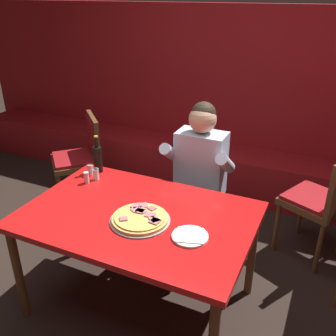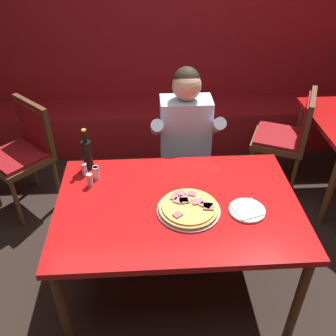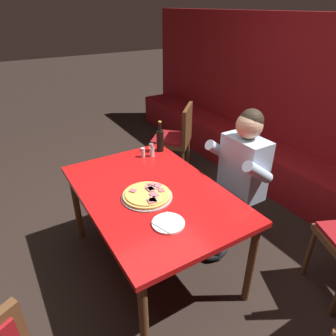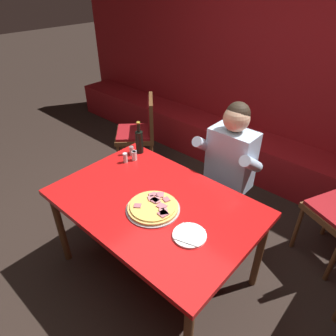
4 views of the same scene
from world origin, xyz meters
TOP-DOWN VIEW (x-y plane):
  - ground_plane at (0.00, 0.00)m, footprint 24.00×24.00m
  - booth_wall_panel at (0.00, 2.18)m, footprint 6.80×0.16m
  - booth_bench at (0.00, 1.86)m, footprint 6.46×0.48m
  - main_dining_table at (0.00, 0.00)m, footprint 1.44×0.97m
  - pizza at (0.06, -0.07)m, footprint 0.37×0.37m
  - plate_white_paper at (0.39, -0.10)m, footprint 0.21×0.21m
  - beer_bottle at (-0.56, 0.40)m, footprint 0.07×0.07m
  - shaker_black_pepper at (-0.58, 0.32)m, footprint 0.04×0.04m
  - shaker_oregano at (-0.50, 0.28)m, footprint 0.04×0.04m
  - shaker_parmesan at (-0.53, 0.20)m, footprint 0.04×0.04m
  - shaker_red_pepper_flakes at (-0.50, 0.28)m, footprint 0.04×0.04m
  - diner_seated_blue_shirt at (0.12, 0.72)m, footprint 0.53×0.53m
  - dining_chair_side_aisle at (1.06, 1.07)m, footprint 0.58×0.58m
  - dining_chair_near_left at (-1.18, 0.99)m, footprint 0.62×0.62m

SIDE VIEW (x-z plane):
  - ground_plane at x=0.00m, z-range 0.00..0.00m
  - booth_bench at x=0.00m, z-range 0.00..0.46m
  - dining_chair_near_left at x=-1.18m, z-range 0.09..1.02m
  - dining_chair_side_aisle at x=1.06m, z-range 0.09..1.03m
  - main_dining_table at x=0.00m, z-range 0.30..1.05m
  - diner_seated_blue_shirt at x=0.12m, z-range 0.07..1.34m
  - plate_white_paper at x=0.39m, z-range 0.75..0.77m
  - pizza at x=0.06m, z-range 0.75..0.79m
  - shaker_black_pepper at x=-0.58m, z-range 0.75..0.83m
  - shaker_oregano at x=-0.50m, z-range 0.75..0.83m
  - shaker_parmesan at x=-0.53m, z-range 0.75..0.83m
  - shaker_red_pepper_flakes at x=-0.50m, z-range 0.75..0.83m
  - beer_bottle at x=-0.56m, z-range 0.71..1.01m
  - booth_wall_panel at x=0.00m, z-range 0.00..1.90m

